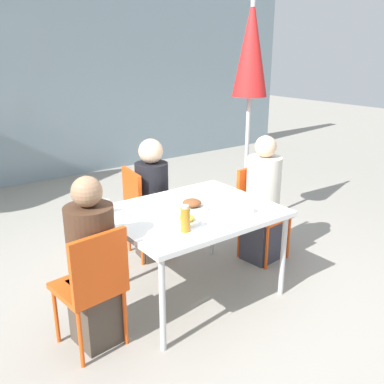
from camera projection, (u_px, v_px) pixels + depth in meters
The scene contains 15 objects.
ground_plane at pixel (192, 292), 3.62m from camera, with size 24.00×24.00×0.00m, color gray.
building_facade at pixel (26, 81), 6.20m from camera, with size 10.00×0.20×3.00m.
dining_table at pixel (192, 216), 3.39m from camera, with size 1.29×1.04×0.75m.
chair_left at pixel (93, 281), 2.78m from camera, with size 0.44×0.44×0.89m.
person_left at pixel (93, 267), 2.85m from camera, with size 0.32×0.32×1.21m.
chair_right at pixel (259, 205), 4.11m from camera, with size 0.44×0.44×0.89m.
person_right at pixel (263, 203), 4.01m from camera, with size 0.32×0.32×1.22m.
chair_far at pixel (143, 206), 4.09m from camera, with size 0.45×0.45×0.89m.
person_far at pixel (152, 202), 4.07m from camera, with size 0.31×0.31×1.18m.
closed_umbrella at pixel (251, 59), 4.34m from camera, with size 0.36×0.36×2.46m.
plate_0 at pixel (192, 205), 3.41m from camera, with size 0.27×0.27×0.07m.
plate_1 at pixel (187, 220), 3.13m from camera, with size 0.21×0.21×0.06m.
bottle at pixel (185, 219), 2.96m from camera, with size 0.07×0.07×0.19m.
drinking_cup at pixel (105, 207), 3.29m from camera, with size 0.07×0.07×0.11m.
salad_bowl at pixel (245, 209), 3.33m from camera, with size 0.15×0.15×0.05m.
Camera 1 is at (-1.88, -2.53, 1.97)m, focal length 40.00 mm.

